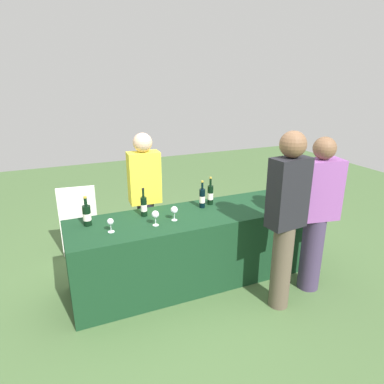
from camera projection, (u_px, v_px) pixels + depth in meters
The scene contains 13 objects.
ground_plane at pixel (192, 278), 3.90m from camera, with size 12.00×12.00×0.00m, color #476638.
tasting_table at pixel (192, 247), 3.78m from camera, with size 2.61×0.75×0.79m, color #14381E.
wine_bottle_0 at pixel (87, 215), 3.34m from camera, with size 0.08×0.08×0.30m.
wine_bottle_1 at pixel (144, 206), 3.57m from camera, with size 0.07×0.07×0.31m.
wine_bottle_2 at pixel (202, 198), 3.80m from camera, with size 0.06×0.06×0.31m.
wine_bottle_3 at pixel (210, 195), 3.89m from camera, with size 0.07×0.07×0.32m.
wine_glass_0 at pixel (110, 222), 3.20m from camera, with size 0.06×0.06×0.14m.
wine_glass_1 at pixel (155, 215), 3.34m from camera, with size 0.07×0.07×0.15m.
wine_glass_2 at pixel (174, 210), 3.46m from camera, with size 0.07×0.07×0.15m.
server_pouring at pixel (145, 195), 3.97m from camera, with size 0.37×0.21×1.60m.
guest_0 at pixel (286, 215), 3.15m from camera, with size 0.37×0.24×1.76m.
guest_1 at pixel (317, 211), 3.47m from camera, with size 0.44×0.29×1.65m.
menu_board at pixel (79, 222), 4.30m from camera, with size 0.45×0.03×0.91m, color white.
Camera 1 is at (-1.33, -3.10, 2.20)m, focal length 31.98 mm.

